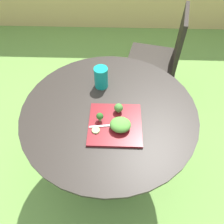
% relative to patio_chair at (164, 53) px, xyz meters
% --- Properties ---
extents(ground_plane, '(12.00, 12.00, 0.00)m').
position_rel_patio_chair_xyz_m(ground_plane, '(-0.45, -0.87, -0.53)').
color(ground_plane, '#669342').
extents(patio_table, '(0.99, 0.99, 0.75)m').
position_rel_patio_chair_xyz_m(patio_table, '(-0.45, -0.87, -0.02)').
color(patio_table, '#28231E').
rests_on(patio_table, ground_plane).
extents(patio_chair, '(0.53, 0.53, 0.90)m').
position_rel_patio_chair_xyz_m(patio_chair, '(0.00, 0.00, 0.00)').
color(patio_chair, black).
rests_on(patio_chair, ground_plane).
extents(salad_plate, '(0.28, 0.28, 0.01)m').
position_rel_patio_chair_xyz_m(salad_plate, '(-0.41, -0.98, 0.23)').
color(salad_plate, maroon).
rests_on(salad_plate, patio_table).
extents(drinking_glass, '(0.08, 0.08, 0.13)m').
position_rel_patio_chair_xyz_m(drinking_glass, '(-0.50, -0.68, 0.28)').
color(drinking_glass, '#149989').
rests_on(drinking_glass, patio_table).
extents(fork, '(0.15, 0.04, 0.00)m').
position_rel_patio_chair_xyz_m(fork, '(-0.45, -0.99, 0.24)').
color(fork, silver).
rests_on(fork, salad_plate).
extents(lettuce_mound, '(0.11, 0.10, 0.05)m').
position_rel_patio_chair_xyz_m(lettuce_mound, '(-0.38, -1.01, 0.26)').
color(lettuce_mound, '#519338').
rests_on(lettuce_mound, salad_plate).
extents(broccoli_floret_0, '(0.05, 0.05, 0.05)m').
position_rel_patio_chair_xyz_m(broccoli_floret_0, '(-0.39, -0.89, 0.27)').
color(broccoli_floret_0, '#99B770').
rests_on(broccoli_floret_0, salad_plate).
extents(broccoli_floret_1, '(0.04, 0.04, 0.05)m').
position_rel_patio_chair_xyz_m(broccoli_floret_1, '(-0.49, -0.96, 0.27)').
color(broccoli_floret_1, '#99B770').
rests_on(broccoli_floret_1, salad_plate).
extents(cucumber_slice_0, '(0.04, 0.04, 0.01)m').
position_rel_patio_chair_xyz_m(cucumber_slice_0, '(-0.51, -1.03, 0.24)').
color(cucumber_slice_0, '#8EB766').
rests_on(cucumber_slice_0, salad_plate).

